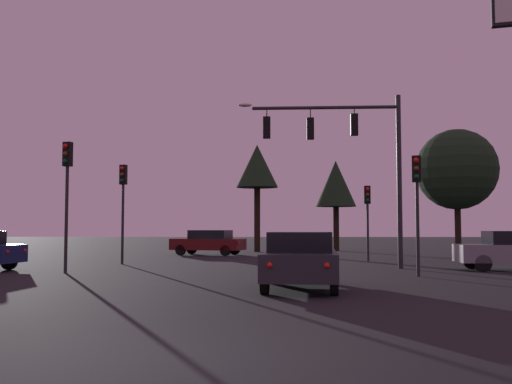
{
  "coord_description": "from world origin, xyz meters",
  "views": [
    {
      "loc": [
        1.25,
        -7.15,
        1.6
      ],
      "look_at": [
        0.35,
        20.11,
        3.32
      ],
      "focal_mm": 41.11,
      "sensor_mm": 36.0,
      "label": 1
    }
  ],
  "objects_px": {
    "traffic_light_corner_right": "(368,207)",
    "tree_center_horizon": "(257,168)",
    "traffic_signal_mast_arm": "(347,145)",
    "traffic_light_corner_left": "(67,180)",
    "traffic_light_median": "(417,190)",
    "traffic_light_far_side": "(123,194)",
    "car_far_lane": "(209,242)",
    "tree_behind_sign": "(457,170)",
    "car_nearside_lane": "(301,259)",
    "tree_left_far": "(336,184)"
  },
  "relations": [
    {
      "from": "traffic_light_corner_right",
      "to": "tree_center_horizon",
      "type": "height_order",
      "value": "tree_center_horizon"
    },
    {
      "from": "traffic_signal_mast_arm",
      "to": "traffic_light_corner_left",
      "type": "bearing_deg",
      "value": -165.3
    },
    {
      "from": "traffic_light_median",
      "to": "tree_center_horizon",
      "type": "distance_m",
      "value": 21.89
    },
    {
      "from": "traffic_light_median",
      "to": "traffic_light_far_side",
      "type": "height_order",
      "value": "traffic_light_far_side"
    },
    {
      "from": "traffic_signal_mast_arm",
      "to": "traffic_light_corner_right",
      "type": "bearing_deg",
      "value": 72.96
    },
    {
      "from": "traffic_light_corner_right",
      "to": "car_far_lane",
      "type": "relative_size",
      "value": 0.8
    },
    {
      "from": "tree_center_horizon",
      "to": "car_far_lane",
      "type": "bearing_deg",
      "value": -119.23
    },
    {
      "from": "traffic_light_median",
      "to": "tree_behind_sign",
      "type": "relative_size",
      "value": 0.59
    },
    {
      "from": "traffic_light_median",
      "to": "traffic_signal_mast_arm",
      "type": "bearing_deg",
      "value": 114.57
    },
    {
      "from": "traffic_light_median",
      "to": "traffic_light_corner_left",
      "type": "bearing_deg",
      "value": 174.35
    },
    {
      "from": "car_nearside_lane",
      "to": "car_far_lane",
      "type": "xyz_separation_m",
      "value": [
        -4.76,
        20.06,
        0.0
      ]
    },
    {
      "from": "car_far_lane",
      "to": "tree_left_far",
      "type": "relative_size",
      "value": 0.71
    },
    {
      "from": "traffic_light_corner_left",
      "to": "traffic_light_corner_right",
      "type": "relative_size",
      "value": 1.28
    },
    {
      "from": "traffic_light_corner_left",
      "to": "tree_center_horizon",
      "type": "bearing_deg",
      "value": 71.95
    },
    {
      "from": "traffic_light_median",
      "to": "tree_center_horizon",
      "type": "xyz_separation_m",
      "value": [
        -6.07,
        20.82,
        2.97
      ]
    },
    {
      "from": "car_nearside_lane",
      "to": "tree_behind_sign",
      "type": "height_order",
      "value": "tree_behind_sign"
    },
    {
      "from": "car_far_lane",
      "to": "tree_center_horizon",
      "type": "bearing_deg",
      "value": 60.77
    },
    {
      "from": "traffic_light_corner_right",
      "to": "tree_left_far",
      "type": "bearing_deg",
      "value": 90.78
    },
    {
      "from": "traffic_signal_mast_arm",
      "to": "tree_center_horizon",
      "type": "xyz_separation_m",
      "value": [
        -4.23,
        16.81,
        0.85
      ]
    },
    {
      "from": "traffic_light_corner_left",
      "to": "tree_center_horizon",
      "type": "distance_m",
      "value": 20.76
    },
    {
      "from": "traffic_light_corner_left",
      "to": "traffic_light_corner_right",
      "type": "height_order",
      "value": "traffic_light_corner_left"
    },
    {
      "from": "traffic_light_far_side",
      "to": "car_far_lane",
      "type": "relative_size",
      "value": 0.96
    },
    {
      "from": "tree_behind_sign",
      "to": "car_far_lane",
      "type": "bearing_deg",
      "value": 162.58
    },
    {
      "from": "traffic_signal_mast_arm",
      "to": "traffic_light_far_side",
      "type": "bearing_deg",
      "value": 165.95
    },
    {
      "from": "traffic_light_far_side",
      "to": "tree_behind_sign",
      "type": "xyz_separation_m",
      "value": [
        16.64,
        4.98,
        1.56
      ]
    },
    {
      "from": "car_nearside_lane",
      "to": "car_far_lane",
      "type": "bearing_deg",
      "value": 103.34
    },
    {
      "from": "traffic_light_far_side",
      "to": "tree_behind_sign",
      "type": "bearing_deg",
      "value": 16.67
    },
    {
      "from": "tree_left_far",
      "to": "tree_center_horizon",
      "type": "bearing_deg",
      "value": -162.06
    },
    {
      "from": "traffic_light_corner_right",
      "to": "car_far_lane",
      "type": "xyz_separation_m",
      "value": [
        -8.66,
        6.5,
        -1.88
      ]
    },
    {
      "from": "traffic_light_far_side",
      "to": "car_nearside_lane",
      "type": "relative_size",
      "value": 1.02
    },
    {
      "from": "traffic_light_corner_right",
      "to": "tree_behind_sign",
      "type": "height_order",
      "value": "tree_behind_sign"
    },
    {
      "from": "tree_left_far",
      "to": "tree_center_horizon",
      "type": "relative_size",
      "value": 0.88
    },
    {
      "from": "car_nearside_lane",
      "to": "traffic_light_corner_left",
      "type": "bearing_deg",
      "value": 146.62
    },
    {
      "from": "traffic_light_median",
      "to": "tree_behind_sign",
      "type": "height_order",
      "value": "tree_behind_sign"
    },
    {
      "from": "tree_center_horizon",
      "to": "car_nearside_lane",
      "type": "bearing_deg",
      "value": -85.56
    },
    {
      "from": "traffic_light_corner_left",
      "to": "traffic_signal_mast_arm",
      "type": "bearing_deg",
      "value": 14.7
    },
    {
      "from": "tree_center_horizon",
      "to": "traffic_light_corner_left",
      "type": "bearing_deg",
      "value": -108.05
    },
    {
      "from": "traffic_light_median",
      "to": "tree_center_horizon",
      "type": "bearing_deg",
      "value": 106.25
    },
    {
      "from": "traffic_light_median",
      "to": "tree_behind_sign",
      "type": "distance_m",
      "value": 12.62
    },
    {
      "from": "traffic_light_corner_left",
      "to": "traffic_light_median",
      "type": "xyz_separation_m",
      "value": [
        12.45,
        -1.23,
        -0.47
      ]
    },
    {
      "from": "traffic_light_corner_right",
      "to": "tree_center_horizon",
      "type": "relative_size",
      "value": 0.5
    },
    {
      "from": "traffic_light_corner_left",
      "to": "traffic_light_far_side",
      "type": "height_order",
      "value": "traffic_light_corner_left"
    },
    {
      "from": "traffic_signal_mast_arm",
      "to": "car_nearside_lane",
      "type": "height_order",
      "value": "traffic_signal_mast_arm"
    },
    {
      "from": "traffic_signal_mast_arm",
      "to": "traffic_light_corner_right",
      "type": "distance_m",
      "value": 6.01
    },
    {
      "from": "traffic_light_corner_left",
      "to": "traffic_light_median",
      "type": "relative_size",
      "value": 1.17
    },
    {
      "from": "traffic_light_far_side",
      "to": "car_far_lane",
      "type": "distance_m",
      "value": 10.03
    },
    {
      "from": "traffic_signal_mast_arm",
      "to": "traffic_light_median",
      "type": "xyz_separation_m",
      "value": [
        1.84,
        -4.02,
        -2.12
      ]
    },
    {
      "from": "traffic_light_corner_left",
      "to": "traffic_light_corner_right",
      "type": "xyz_separation_m",
      "value": [
        12.24,
        8.07,
        -0.7
      ]
    },
    {
      "from": "traffic_light_corner_left",
      "to": "traffic_light_corner_right",
      "type": "bearing_deg",
      "value": 33.41
    },
    {
      "from": "traffic_light_median",
      "to": "car_far_lane",
      "type": "bearing_deg",
      "value": 119.33
    }
  ]
}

